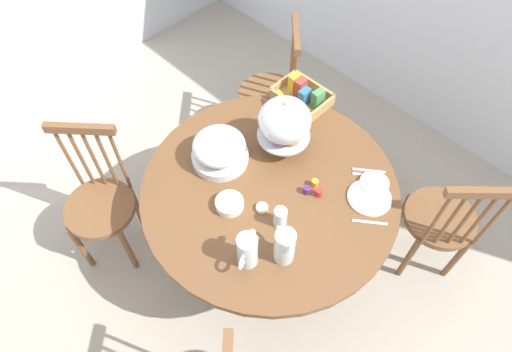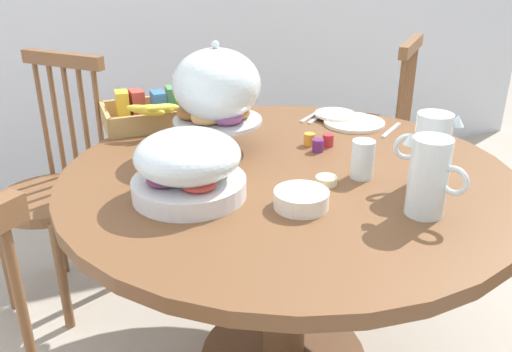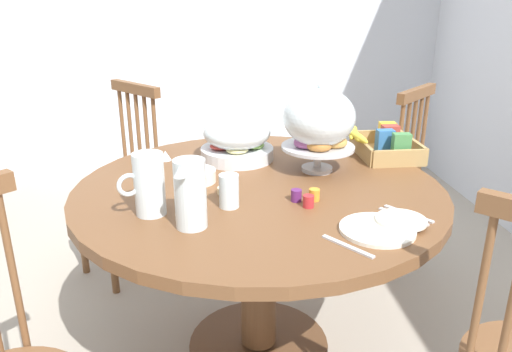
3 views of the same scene
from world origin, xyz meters
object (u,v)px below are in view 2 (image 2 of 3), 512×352
(china_plate_small, at_px, (335,114))
(drinking_glass, at_px, (363,159))
(windsor_chair_facing_door, at_px, (369,153))
(cereal_basket, at_px, (149,112))
(cereal_bowl, at_px, (301,199))
(windsor_chair_far_side, at_px, (56,196))
(fruit_platter_covered, at_px, (188,166))
(milk_pitcher, at_px, (428,180))
(butter_dish, at_px, (326,180))
(orange_juice_pitcher, at_px, (430,154))
(pastry_stand_with_dome, at_px, (217,89))
(china_plate_large, at_px, (354,123))
(dining_table, at_px, (286,228))

(china_plate_small, height_order, drinking_glass, drinking_glass)
(windsor_chair_facing_door, relative_size, cereal_basket, 3.09)
(windsor_chair_facing_door, distance_m, cereal_bowl, 1.20)
(windsor_chair_far_side, bearing_deg, fruit_platter_covered, -65.70)
(milk_pitcher, distance_m, cereal_bowl, 0.31)
(windsor_chair_facing_door, height_order, milk_pitcher, windsor_chair_facing_door)
(cereal_basket, bearing_deg, windsor_chair_far_side, 158.80)
(windsor_chair_facing_door, relative_size, milk_pitcher, 4.93)
(butter_dish, bearing_deg, fruit_platter_covered, 170.26)
(fruit_platter_covered, relative_size, orange_juice_pitcher, 1.44)
(windsor_chair_facing_door, relative_size, fruit_platter_covered, 3.25)
(windsor_chair_far_side, bearing_deg, pastry_stand_with_dome, -41.79)
(china_plate_small, bearing_deg, orange_juice_pitcher, -95.27)
(pastry_stand_with_dome, relative_size, china_plate_small, 2.29)
(windsor_chair_far_side, distance_m, pastry_stand_with_dome, 0.84)
(cereal_bowl, distance_m, butter_dish, 0.16)
(china_plate_large, distance_m, cereal_bowl, 0.70)
(china_plate_small, bearing_deg, butter_dish, -120.96)
(butter_dish, bearing_deg, cereal_bowl, -141.16)
(dining_table, height_order, cereal_bowl, cereal_bowl)
(china_plate_large, distance_m, drinking_glass, 0.48)
(fruit_platter_covered, bearing_deg, butter_dish, -9.74)
(pastry_stand_with_dome, relative_size, butter_dish, 5.73)
(fruit_platter_covered, bearing_deg, windsor_chair_facing_door, 34.87)
(windsor_chair_far_side, height_order, milk_pitcher, windsor_chair_far_side)
(dining_table, height_order, windsor_chair_facing_door, windsor_chair_facing_door)
(orange_juice_pitcher, height_order, china_plate_large, orange_juice_pitcher)
(dining_table, bearing_deg, drinking_glass, -33.27)
(windsor_chair_far_side, bearing_deg, china_plate_large, -20.92)
(dining_table, distance_m, orange_juice_pitcher, 0.48)
(dining_table, relative_size, windsor_chair_facing_door, 1.35)
(dining_table, bearing_deg, butter_dish, -63.04)
(orange_juice_pitcher, relative_size, cereal_bowl, 1.48)
(china_plate_small, relative_size, cereal_bowl, 1.07)
(butter_dish, bearing_deg, windsor_chair_far_side, 130.91)
(dining_table, distance_m, milk_pitcher, 0.50)
(pastry_stand_with_dome, bearing_deg, orange_juice_pitcher, -46.90)
(windsor_chair_far_side, distance_m, china_plate_large, 1.16)
(cereal_bowl, bearing_deg, orange_juice_pitcher, -1.80)
(butter_dish, bearing_deg, pastry_stand_with_dome, 118.60)
(orange_juice_pitcher, distance_m, cereal_basket, 1.00)
(fruit_platter_covered, height_order, cereal_basket, fruit_platter_covered)
(windsor_chair_facing_door, distance_m, butter_dish, 1.05)
(pastry_stand_with_dome, distance_m, china_plate_large, 0.57)
(pastry_stand_with_dome, xyz_separation_m, milk_pitcher, (0.34, -0.60, -0.11))
(china_plate_small, bearing_deg, china_plate_large, -68.35)
(china_plate_large, bearing_deg, cereal_basket, 159.23)
(pastry_stand_with_dome, distance_m, butter_dish, 0.45)
(windsor_chair_facing_door, bearing_deg, cereal_bowl, -131.43)
(orange_juice_pitcher, relative_size, china_plate_large, 0.94)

